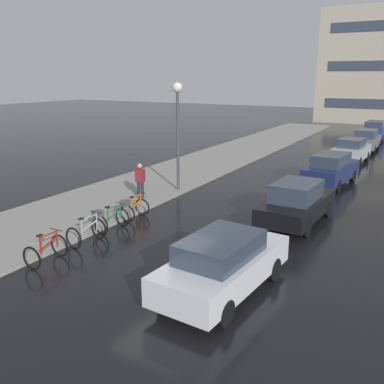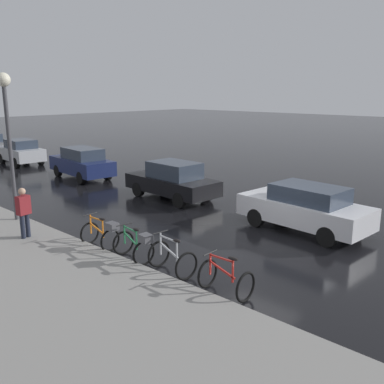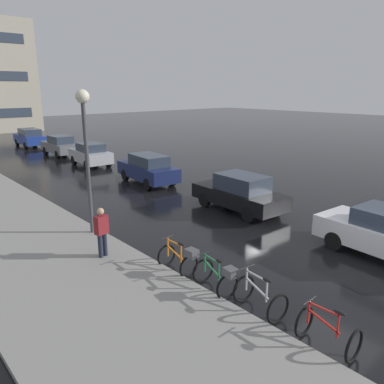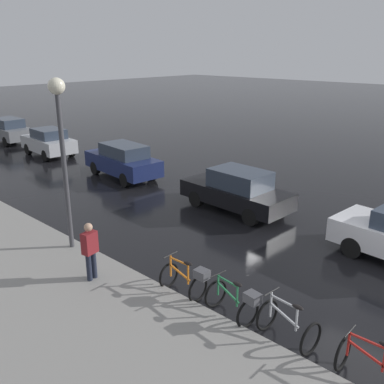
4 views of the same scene
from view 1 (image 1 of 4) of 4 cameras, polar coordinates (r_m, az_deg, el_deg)
ground_plane at (r=12.93m, az=-3.94°, el=-9.91°), size 140.00×140.00×0.00m
sidewalk_kerb at (r=23.99m, az=-2.93°, el=2.13°), size 4.80×60.00×0.14m
bicycle_nearest at (r=13.73m, az=-18.88°, el=-7.38°), size 0.74×1.17×0.98m
bicycle_second at (r=14.86m, az=-13.86°, el=-5.22°), size 0.85×1.24×1.02m
bicycle_third at (r=15.81m, az=-11.05°, el=-3.48°), size 0.85×1.42×0.97m
bicycle_farthest at (r=16.93m, az=-7.93°, el=-2.09°), size 0.72×1.34×0.98m
car_white at (r=11.18m, az=4.14°, el=-9.50°), size 2.15×4.53×1.59m
car_black at (r=16.82m, az=13.80°, el=-1.36°), size 2.01×4.46×1.64m
car_navy at (r=23.26m, az=18.05°, el=2.93°), size 2.14×4.50×1.66m
car_silver at (r=29.82m, az=20.46°, el=5.22°), size 1.97×3.85×1.60m
car_grey at (r=35.16m, az=22.14°, el=6.44°), size 1.76×4.04×1.62m
car_blue at (r=41.72m, az=23.23°, el=7.58°), size 1.96×4.44×1.66m
pedestrian at (r=19.31m, az=-6.92°, el=1.60°), size 0.44×0.31×1.73m
streetlamp at (r=20.21m, az=-1.93°, el=10.28°), size 0.47×0.47×5.22m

